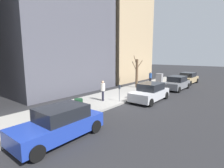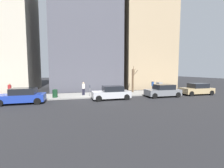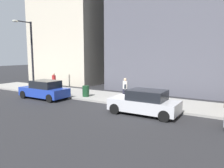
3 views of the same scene
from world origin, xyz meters
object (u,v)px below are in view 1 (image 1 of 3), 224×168
Objects in this scene: trash_bin at (79,106)px; pedestrian_near_meter at (150,77)px; pedestrian_midblock at (103,89)px; parking_meter at (119,91)px; office_block_center at (46,11)px; parked_car_silver at (150,92)px; parked_car_tan at (188,78)px; parked_car_grey at (176,83)px; parked_car_blue at (60,123)px; utility_box at (159,79)px; bare_tree at (137,72)px.

pedestrian_near_meter is (1.45, -13.38, 0.49)m from trash_bin.
trash_bin is 3.41m from pedestrian_midblock.
office_block_center is at bearing -2.64° from parking_meter.
parked_car_silver is at bearing -172.04° from office_block_center.
parked_car_tan is 14.21m from parking_meter.
parking_meter is 1.39m from pedestrian_midblock.
parked_car_grey is 1.01× the size of parked_car_silver.
parked_car_silver is at bearing -91.26° from parked_car_blue.
office_block_center reaches higher than parked_car_silver.
pedestrian_midblock is (2.68, -6.09, 0.35)m from parked_car_blue.
parked_car_blue is (-0.00, 20.87, 0.00)m from parked_car_tan.
office_block_center is (12.12, -7.23, 8.10)m from parked_car_blue.
pedestrian_near_meter is at bearing -41.49° from pedestrian_midblock.
parked_car_tan is 18.17m from trash_bin.
parked_car_tan and parked_car_grey have the same top height.
parked_car_blue is 2.53× the size of pedestrian_midblock.
pedestrian_near_meter is at bearing -134.39° from office_block_center.
bare_tree reaches higher than utility_box.
parked_car_silver is 5.80m from bare_tree.
pedestrian_near_meter is at bearing -95.40° from bare_tree.
trash_bin is 13.47m from pedestrian_near_meter.
parked_car_blue is 13.71m from bare_tree.
trash_bin is 0.05× the size of office_block_center.
pedestrian_near_meter is at bearing -64.22° from parked_car_silver.
bare_tree is at bearing 68.94° from utility_box.
parked_car_blue is 1.14× the size of bare_tree.
trash_bin is at bearing 91.66° from utility_box.
parked_car_tan reaches higher than trash_bin.
pedestrian_near_meter and pedestrian_midblock have the same top height.
parked_car_grey is at bearing 156.25° from utility_box.
parked_car_tan is at bearing -98.23° from pedestrian_near_meter.
parked_car_silver is at bearing 107.90° from utility_box.
pedestrian_midblock is at bearing 74.28° from parked_car_grey.
trash_bin is (0.45, 3.94, -0.38)m from parking_meter.
parked_car_blue is at bearing 102.22° from parking_meter.
pedestrian_near_meter reaches higher than parked_car_tan.
trash_bin is at bearing 123.57° from pedestrian_near_meter.
parked_car_blue is (0.24, 15.50, 0.00)m from parked_car_grey.
pedestrian_midblock is (1.22, 0.65, 0.11)m from parking_meter.
parked_car_tan is at bearing -55.60° from pedestrian_midblock.
utility_box reaches higher than parked_car_tan.
parked_car_tan is at bearing -118.51° from utility_box.
parked_car_tan is at bearing -115.28° from bare_tree.
office_block_center is (9.81, 9.39, 7.99)m from utility_box.
pedestrian_midblock is at bearing 44.91° from parked_car_silver.
trash_bin is at bearing 99.51° from bare_tree.
parked_car_grey reaches higher than trash_bin.
parked_car_tan is 15.02m from pedestrian_midblock.
parked_car_silver is 2.94× the size of utility_box.
parking_meter is 13.26m from office_block_center.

